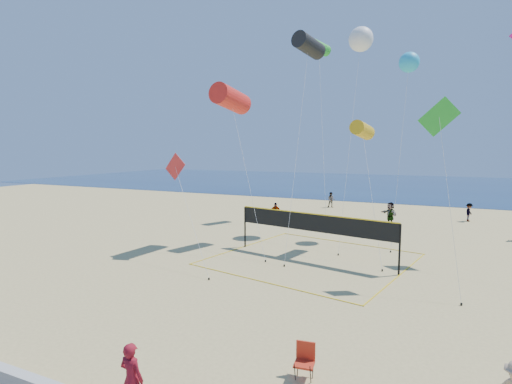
% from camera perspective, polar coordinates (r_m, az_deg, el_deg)
% --- Properties ---
extents(ocean, '(140.00, 50.00, 0.03)m').
position_cam_1_polar(ocean, '(71.40, 21.68, 0.91)').
color(ocean, '#10244E').
rests_on(ocean, ground).
extents(woman, '(0.64, 0.42, 1.74)m').
position_cam_1_polar(woman, '(10.56, -17.34, -24.13)').
color(woman, maroon).
rests_on(woman, ground).
extents(far_person_0, '(1.00, 0.71, 1.57)m').
position_cam_1_polar(far_person_0, '(33.85, 2.78, -2.85)').
color(far_person_0, gray).
rests_on(far_person_0, ground).
extents(far_person_1, '(1.65, 1.69, 1.93)m').
position_cam_1_polar(far_person_1, '(33.26, 18.61, -3.03)').
color(far_person_1, gray).
rests_on(far_person_1, ground).
extents(far_person_3, '(0.87, 0.73, 1.61)m').
position_cam_1_polar(far_person_3, '(42.22, 10.69, -1.10)').
color(far_person_3, gray).
rests_on(far_person_3, ground).
extents(far_person_4, '(0.87, 1.13, 1.55)m').
position_cam_1_polar(far_person_4, '(38.15, 28.16, -2.58)').
color(far_person_4, gray).
rests_on(far_person_4, ground).
extents(camp_chair, '(0.57, 0.69, 1.07)m').
position_cam_1_polar(camp_chair, '(11.69, 7.00, -22.52)').
color(camp_chair, red).
rests_on(camp_chair, ground).
extents(volleyball_net, '(11.39, 11.28, 2.59)m').
position_cam_1_polar(volleyball_net, '(22.35, 8.11, -5.06)').
color(volleyball_net, black).
rests_on(volleyball_net, ground).
extents(kite_0, '(4.20, 4.16, 10.02)m').
position_cam_1_polar(kite_0, '(25.15, -3.64, 13.13)').
color(kite_0, red).
rests_on(kite_0, ground).
extents(kite_1, '(1.73, 7.84, 13.43)m').
position_cam_1_polar(kite_1, '(27.47, 7.54, 20.03)').
color(kite_1, black).
rests_on(kite_1, ground).
extents(kite_2, '(2.55, 5.23, 7.80)m').
position_cam_1_polar(kite_2, '(24.84, 14.95, 8.52)').
color(kite_2, gold).
rests_on(kite_2, ground).
extents(kite_3, '(4.97, 3.40, 5.91)m').
position_cam_1_polar(kite_3, '(23.05, -11.28, 2.93)').
color(kite_3, red).
rests_on(kite_3, ground).
extents(kite_4, '(2.06, 2.59, 8.40)m').
position_cam_1_polar(kite_4, '(19.40, 24.80, 8.79)').
color(kite_4, green).
rests_on(kite_4, ground).
extents(kite_6, '(1.93, 8.26, 14.69)m').
position_cam_1_polar(kite_6, '(31.13, 14.76, 20.34)').
color(kite_6, white).
rests_on(kite_6, ground).
extents(kite_7, '(1.48, 5.58, 12.53)m').
position_cam_1_polar(kite_7, '(29.78, 21.03, 16.90)').
color(kite_7, '#22AEE6').
rests_on(kite_7, ground).
extents(kite_8, '(3.43, 7.17, 15.27)m').
position_cam_1_polar(kite_8, '(36.32, 8.97, 19.72)').
color(kite_8, green).
rests_on(kite_8, ground).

